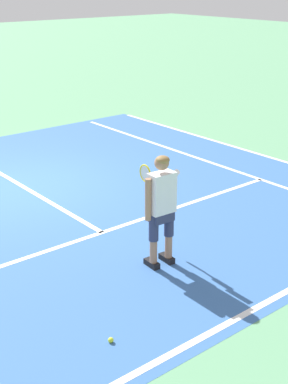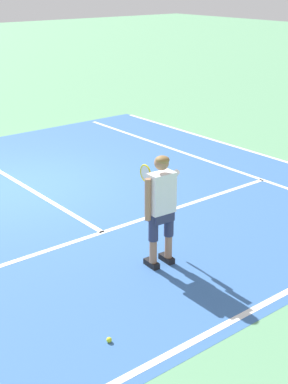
% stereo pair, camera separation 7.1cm
% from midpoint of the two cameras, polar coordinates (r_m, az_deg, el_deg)
% --- Properties ---
extents(ground_plane, '(80.00, 80.00, 0.00)m').
position_cam_midpoint_polar(ground_plane, '(11.60, -12.57, 0.55)').
color(ground_plane, '#609E70').
extents(court_inner_surface, '(10.98, 9.93, 0.00)m').
position_cam_midpoint_polar(court_inner_surface, '(10.62, -9.64, -1.19)').
color(court_inner_surface, '#3866A8').
rests_on(court_inner_surface, ground).
extents(line_baseline, '(10.98, 0.10, 0.01)m').
position_cam_midpoint_polar(line_baseline, '(7.31, 9.97, -12.38)').
color(line_baseline, white).
rests_on(line_baseline, ground).
extents(line_service, '(8.23, 0.10, 0.01)m').
position_cam_midpoint_polar(line_service, '(9.34, -4.58, -4.19)').
color(line_service, white).
rests_on(line_service, ground).
extents(line_centre_service, '(0.10, 6.40, 0.01)m').
position_cam_midpoint_polar(line_centre_service, '(11.92, -13.42, 1.07)').
color(line_centre_service, white).
rests_on(line_centre_service, ground).
extents(line_singles_right, '(0.10, 9.53, 0.01)m').
position_cam_midpoint_polar(line_singles_right, '(12.99, 6.24, 3.23)').
color(line_singles_right, white).
rests_on(line_singles_right, ground).
extents(line_doubles_right, '(0.10, 9.53, 0.01)m').
position_cam_midpoint_polar(line_doubles_right, '(13.96, 10.24, 4.31)').
color(line_doubles_right, white).
rests_on(line_doubles_right, ground).
extents(tennis_player, '(0.69, 1.10, 1.71)m').
position_cam_midpoint_polar(tennis_player, '(7.92, 1.50, -1.16)').
color(tennis_player, black).
rests_on(tennis_player, ground).
extents(tennis_ball_near_feet, '(0.07, 0.07, 0.07)m').
position_cam_midpoint_polar(tennis_ball_near_feet, '(6.74, -3.76, -15.02)').
color(tennis_ball_near_feet, '#CCE02D').
rests_on(tennis_ball_near_feet, ground).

